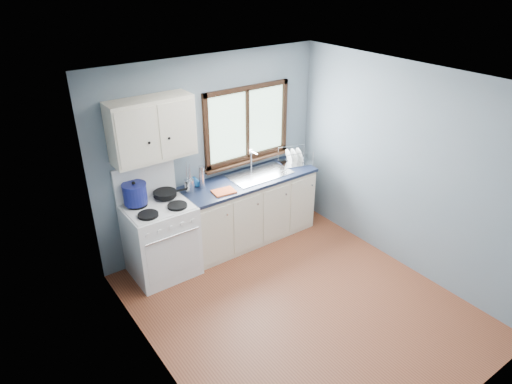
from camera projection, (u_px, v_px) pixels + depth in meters
floor at (299, 306)px, 5.14m from camera, size 3.20×3.60×0.02m
ceiling at (311, 83)px, 3.99m from camera, size 3.20×3.60×0.02m
wall_back at (212, 153)px, 5.87m from camera, size 3.20×0.02×2.50m
wall_front at (471, 310)px, 3.26m from camera, size 3.20×0.02×2.50m
wall_left at (156, 265)px, 3.73m from camera, size 0.02×3.60×2.50m
wall_right at (407, 170)px, 5.40m from camera, size 0.02×3.60×2.50m
gas_range at (161, 238)px, 5.48m from camera, size 0.76×0.69×1.36m
base_cabinets at (249, 212)px, 6.21m from camera, size 1.85×0.60×0.88m
countertop at (249, 179)px, 5.98m from camera, size 1.89×0.64×0.04m
sink at (260, 179)px, 6.10m from camera, size 0.84×0.46×0.44m
window at (247, 129)px, 6.02m from camera, size 1.36×0.10×1.03m
upper_cabinets at (152, 129)px, 5.04m from camera, size 0.95×0.35×0.70m
skillet at (165, 193)px, 5.43m from camera, size 0.43×0.31×0.06m
stockpot at (135, 193)px, 5.23m from camera, size 0.32×0.32×0.28m
utensil_crock at (190, 185)px, 5.59m from camera, size 0.15×0.15×0.40m
thermos at (202, 177)px, 5.65m from camera, size 0.07×0.07×0.30m
soap_bottle at (197, 179)px, 5.68m from camera, size 0.10×0.10×0.23m
dish_towel at (224, 192)px, 5.60m from camera, size 0.29×0.23×0.02m
dish_rack at (295, 159)px, 6.38m from camera, size 0.49×0.42×0.22m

